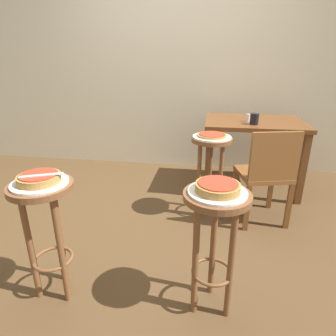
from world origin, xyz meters
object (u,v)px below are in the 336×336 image
at_px(serving_plate_middle, 217,192).
at_px(wooden_chair, 266,173).
at_px(stool_middle, 215,228).
at_px(dining_table, 253,131).
at_px(cup_near_edge, 254,119).
at_px(pizza_foreground, 39,178).
at_px(pizza_leftside, 212,135).
at_px(serving_plate_foreground, 40,183).
at_px(stool_leftside, 211,160).
at_px(pizza_server_knife, 41,175).
at_px(condiment_shaker, 248,118).
at_px(pizza_middle, 218,187).
at_px(stool_foreground, 46,217).
at_px(serving_plate_leftside, 212,137).

bearing_deg(serving_plate_middle, wooden_chair, 66.89).
distance_m(stool_middle, dining_table, 1.80).
bearing_deg(cup_near_edge, pizza_foreground, -129.54).
bearing_deg(pizza_foreground, pizza_leftside, 50.77).
height_order(serving_plate_foreground, stool_middle, serving_plate_foreground).
height_order(stool_leftside, pizza_leftside, pizza_leftside).
distance_m(serving_plate_foreground, pizza_server_knife, 0.07).
bearing_deg(dining_table, wooden_chair, -87.27).
bearing_deg(condiment_shaker, pizza_middle, -100.71).
relative_size(serving_plate_foreground, condiment_shaker, 3.99).
relative_size(serving_plate_middle, pizza_middle, 1.32).
relative_size(stool_foreground, serving_plate_leftside, 2.24).
distance_m(stool_middle, serving_plate_middle, 0.21).
bearing_deg(condiment_shaker, stool_middle, -100.71).
height_order(pizza_foreground, pizza_server_knife, pizza_server_knife).
xyz_separation_m(cup_near_edge, wooden_chair, (0.07, -0.55, -0.35)).
xyz_separation_m(serving_plate_middle, cup_near_edge, (0.36, 1.55, 0.07)).
xyz_separation_m(serving_plate_foreground, serving_plate_leftside, (0.91, 1.11, 0.00)).
relative_size(stool_foreground, pizza_server_knife, 3.35).
bearing_deg(serving_plate_foreground, pizza_middle, 1.87).
bearing_deg(wooden_chair, stool_foreground, -142.94).
height_order(pizza_middle, serving_plate_leftside, pizza_middle).
height_order(serving_plate_foreground, condiment_shaker, condiment_shaker).
relative_size(stool_middle, cup_near_edge, 6.85).
bearing_deg(serving_plate_foreground, cup_near_edge, 50.46).
bearing_deg(stool_leftside, wooden_chair, -8.83).
xyz_separation_m(serving_plate_leftside, condiment_shaker, (0.36, 0.60, 0.06)).
relative_size(dining_table, pizza_server_knife, 4.57).
bearing_deg(stool_middle, serving_plate_middle, 0.00).
height_order(stool_foreground, cup_near_edge, cup_near_edge).
bearing_deg(condiment_shaker, serving_plate_foreground, -126.39).
distance_m(serving_plate_foreground, dining_table, 2.23).
bearing_deg(stool_middle, pizza_server_knife, -176.82).
bearing_deg(stool_middle, wooden_chair, 66.89).
distance_m(stool_foreground, stool_leftside, 1.43).
bearing_deg(pizza_leftside, condiment_shaker, 59.43).
distance_m(cup_near_edge, condiment_shaker, 0.14).
distance_m(dining_table, cup_near_edge, 0.26).
height_order(pizza_middle, wooden_chair, wooden_chair).
bearing_deg(stool_leftside, stool_middle, -87.99).
distance_m(serving_plate_middle, cup_near_edge, 1.60).
height_order(pizza_middle, cup_near_edge, cup_near_edge).
distance_m(stool_middle, serving_plate_leftside, 1.10).
bearing_deg(pizza_middle, serving_plate_foreground, -178.13).
bearing_deg(pizza_middle, cup_near_edge, 76.85).
bearing_deg(stool_foreground, stool_middle, 1.87).
bearing_deg(pizza_middle, serving_plate_middle, 0.00).
xyz_separation_m(cup_near_edge, condiment_shaker, (-0.04, 0.13, -0.02)).
bearing_deg(serving_plate_middle, dining_table, 77.30).
distance_m(pizza_foreground, serving_plate_middle, 0.95).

